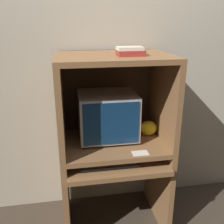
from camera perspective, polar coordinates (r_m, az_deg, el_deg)
The scene contains 10 objects.
wall_back at distance 2.23m, azimuth -1.33°, elevation 10.61°, with size 6.00×0.06×2.60m.
desk_base at distance 2.19m, azimuth 0.49°, elevation -15.06°, with size 0.81×0.65×0.65m.
desk_monitor_shelf at distance 2.06m, azimuth 0.32°, elevation -6.85°, with size 0.81×0.60×0.11m.
hutch_upper at distance 1.93m, azimuth 0.18°, elevation 5.56°, with size 0.81×0.60×0.66m.
crt_monitor at distance 2.02m, azimuth -1.03°, elevation -0.74°, with size 0.44×0.38×0.36m.
keyboard at distance 1.93m, azimuth -0.67°, elevation -11.04°, with size 0.42×0.16×0.03m.
mouse at distance 1.99m, azimuth 7.27°, elevation -10.20°, with size 0.06×0.04×0.03m.
snack_bag at distance 2.14m, azimuth 7.86°, elevation -3.47°, with size 0.14×0.11×0.12m.
book_stack at distance 1.79m, azimuth 4.02°, elevation 13.03°, with size 0.18×0.13×0.06m.
paper_card at distance 1.87m, azimuth 6.18°, elevation -8.89°, with size 0.11×0.07×0.00m.
Camera 1 is at (-0.33, -1.51, 1.65)m, focal length 42.00 mm.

